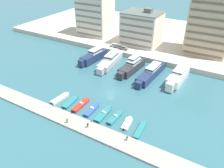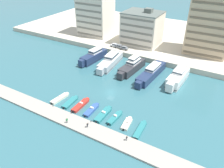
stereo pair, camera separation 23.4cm
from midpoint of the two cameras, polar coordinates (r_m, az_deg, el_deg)
ground_plane at (r=79.53m, az=-0.29°, el=-2.22°), size 400.00×400.00×0.00m
quay_promenade at (r=133.58m, az=14.27°, el=11.82°), size 180.00×70.00×2.36m
pier_dock at (r=66.63m, az=-9.05°, el=-10.16°), size 120.00×5.50×0.61m
yacht_navy_far_left at (r=102.39m, az=-4.75°, el=7.23°), size 5.69×18.09×7.18m
yacht_silver_left at (r=97.57m, az=-0.40°, el=5.95°), size 6.49×20.86×6.86m
yacht_charcoal_mid_left at (r=93.18m, az=5.29°, el=4.63°), size 5.97×18.84×7.85m
yacht_navy_center_left at (r=89.84m, az=10.26°, el=2.89°), size 5.65×22.95×6.35m
yacht_white_center at (r=87.90m, az=16.81°, el=1.59°), size 5.70×17.63×7.16m
motorboat_cream_far_left at (r=77.81m, az=-13.41°, el=-3.66°), size 2.51×7.96×1.26m
motorboat_teal_left at (r=75.27m, az=-10.77°, el=-4.71°), size 2.55×7.73×0.84m
motorboat_red_mid_left at (r=73.28m, az=-8.10°, el=-5.45°), size 2.01×8.54×1.34m
motorboat_blue_center_left at (r=70.85m, az=-5.31°, el=-6.76°), size 2.16×7.60×1.38m
motorboat_teal_center at (r=68.84m, az=-2.23°, el=-7.92°), size 2.26×8.66×1.39m
motorboat_teal_center_right at (r=67.55m, az=0.84°, el=-8.82°), size 2.16×7.39×1.41m
motorboat_cream_mid_right at (r=65.85m, az=4.01°, el=-10.27°), size 2.55×6.26×1.22m
motorboat_teal_right at (r=64.29m, az=7.41°, el=-11.78°), size 2.14×8.30×0.83m
car_silver_far_left at (r=111.83m, az=0.70°, el=10.12°), size 4.22×2.18×1.80m
car_grey_left at (r=110.41m, az=1.89°, el=9.82°), size 4.14×2.01×1.80m
car_grey_mid_left at (r=108.64m, az=3.25°, el=9.41°), size 4.21×2.14×1.80m
apartment_block_far_left at (r=127.82m, az=-4.34°, el=18.51°), size 18.18×13.75×28.20m
apartment_block_left at (r=115.23m, az=7.93°, el=14.27°), size 18.54×15.21×18.18m
apartment_block_mid_left at (r=110.40m, az=24.42°, el=13.63°), size 18.71×14.20×27.67m
pedestrian_near_edge at (r=63.91m, az=-6.33°, el=-10.51°), size 0.32×0.64×1.68m
pedestrian_mid_deck at (r=66.28m, az=-11.61°, el=-9.20°), size 0.35×0.66×1.76m
pedestrian_far_side at (r=60.03m, az=3.99°, el=-13.83°), size 0.30×0.61×1.61m
bollard_west at (r=74.15m, az=-15.06°, el=-5.43°), size 0.20×0.20×0.61m
bollard_west_mid at (r=69.80m, az=-10.52°, el=-7.41°), size 0.20×0.20×0.61m
bollard_east_mid at (r=66.03m, az=-5.38°, el=-9.58°), size 0.20×0.20×0.61m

